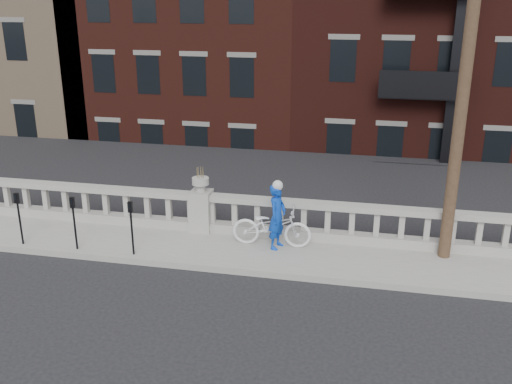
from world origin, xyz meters
TOP-DOWN VIEW (x-y plane):
  - ground at (0.00, 0.00)m, footprint 120.00×120.00m
  - sidewalk at (0.00, 3.00)m, footprint 32.00×2.20m
  - balustrade at (0.00, 3.95)m, footprint 28.00×0.34m
  - planter_pedestal at (0.00, 3.95)m, footprint 0.55×0.55m
  - lower_level at (0.56, 23.04)m, footprint 80.00×44.00m
  - utility_pole at (6.20, 3.60)m, footprint 1.60×0.28m
  - parking_meter_b at (-4.19, 2.15)m, footprint 0.10×0.09m
  - parking_meter_c at (-2.69, 2.15)m, footprint 0.10×0.09m
  - parking_meter_d at (-1.19, 2.15)m, footprint 0.10×0.09m
  - bicycle at (2.01, 3.36)m, footprint 2.00×0.75m
  - cyclist at (2.16, 3.27)m, footprint 0.54×0.69m

SIDE VIEW (x-z plane):
  - ground at x=0.00m, z-range 0.00..0.00m
  - sidewalk at x=0.00m, z-range 0.00..0.15m
  - balustrade at x=0.00m, z-range 0.13..1.16m
  - bicycle at x=2.01m, z-range 0.15..1.19m
  - planter_pedestal at x=0.00m, z-range -0.05..1.71m
  - cyclist at x=2.16m, z-range 0.15..1.80m
  - parking_meter_b at x=-4.19m, z-range 0.32..1.68m
  - parking_meter_c at x=-2.69m, z-range 0.32..1.68m
  - parking_meter_d at x=-1.19m, z-range 0.32..1.68m
  - lower_level at x=0.56m, z-range -7.77..13.03m
  - utility_pole at x=6.20m, z-range 0.24..10.24m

